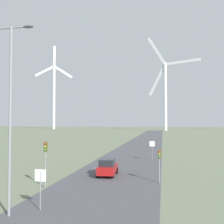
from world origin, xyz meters
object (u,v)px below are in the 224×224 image
at_px(traffic_light_post_near_left, 45,154).
at_px(stop_sign_near, 40,182).
at_px(wind_turbine_left, 165,88).
at_px(stop_sign_far, 152,147).
at_px(wind_turbine_far_left, 54,91).
at_px(streetlamp, 10,99).
at_px(car_approaching, 107,167).
at_px(traffic_light_post_near_right, 159,158).

bearing_deg(traffic_light_post_near_left, stop_sign_near, -67.72).
bearing_deg(traffic_light_post_near_left, wind_turbine_left, 85.58).
xyz_separation_m(stop_sign_far, wind_turbine_left, (3.46, 139.33, 26.42)).
xyz_separation_m(wind_turbine_far_left, wind_turbine_left, (88.74, -19.52, -2.26)).
xyz_separation_m(streetlamp, wind_turbine_far_left, (-77.41, 184.44, 23.40)).
bearing_deg(traffic_light_post_near_left, car_approaching, 55.19).
bearing_deg(wind_turbine_left, traffic_light_post_near_left, -94.42).
bearing_deg(wind_turbine_far_left, streetlamp, -67.23).
bearing_deg(traffic_light_post_near_left, streetlamp, -82.91).
bearing_deg(streetlamp, stop_sign_far, 72.90).
bearing_deg(stop_sign_far, wind_turbine_left, 88.58).
distance_m(wind_turbine_far_left, wind_turbine_left, 90.89).
bearing_deg(traffic_light_post_near_left, traffic_light_post_near_right, 21.47).
distance_m(stop_sign_near, wind_turbine_left, 165.99).
height_order(stop_sign_near, wind_turbine_far_left, wind_turbine_far_left).
height_order(car_approaching, wind_turbine_left, wind_turbine_left).
height_order(streetlamp, car_approaching, streetlamp).
distance_m(traffic_light_post_near_left, traffic_light_post_near_right, 10.77).
bearing_deg(streetlamp, stop_sign_near, 43.85).
height_order(traffic_light_post_near_right, wind_turbine_far_left, wind_turbine_far_left).
relative_size(stop_sign_far, traffic_light_post_near_right, 0.91).
relative_size(stop_sign_near, traffic_light_post_near_right, 0.84).
bearing_deg(wind_turbine_left, wind_turbine_far_left, 167.59).
height_order(streetlamp, stop_sign_far, streetlamp).
bearing_deg(wind_turbine_left, traffic_light_post_near_right, -90.82).
distance_m(car_approaching, wind_turbine_far_left, 191.68).
relative_size(streetlamp, stop_sign_near, 4.45).
relative_size(stop_sign_near, traffic_light_post_near_left, 0.66).
bearing_deg(stop_sign_far, traffic_light_post_near_left, -115.16).
relative_size(stop_sign_far, wind_turbine_left, 0.04).
height_order(streetlamp, stop_sign_near, streetlamp).
xyz_separation_m(traffic_light_post_near_left, car_approaching, (4.35, 6.26, -2.10)).
height_order(stop_sign_far, wind_turbine_far_left, wind_turbine_far_left).
height_order(stop_sign_near, car_approaching, stop_sign_near).
height_order(traffic_light_post_near_right, wind_turbine_left, wind_turbine_left).
bearing_deg(traffic_light_post_near_right, car_approaching, 157.60).
bearing_deg(car_approaching, wind_turbine_left, 87.04).
bearing_deg(streetlamp, wind_turbine_left, 86.07).
xyz_separation_m(streetlamp, stop_sign_far, (7.87, 25.59, -5.28)).
xyz_separation_m(stop_sign_far, traffic_light_post_near_left, (-8.74, -18.61, 0.96)).
bearing_deg(stop_sign_near, stop_sign_far, 75.10).
height_order(car_approaching, wind_turbine_far_left, wind_turbine_far_left).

